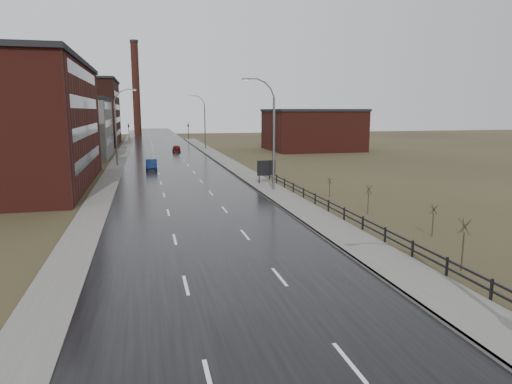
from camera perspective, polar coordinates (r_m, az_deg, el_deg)
road at (r=69.18m, az=-10.36°, el=3.21°), size 14.00×300.00×0.06m
sidewalk_right at (r=46.06m, az=2.29°, el=0.02°), size 3.20×180.00×0.18m
curb_right at (r=45.68m, az=0.46°, el=-0.06°), size 0.16×180.00×0.18m
sidewalk_left at (r=69.20m, az=-17.16°, el=2.95°), size 2.40×260.00×0.12m
warehouse_mid at (r=87.78m, az=-23.11°, el=7.43°), size 16.32×20.40×10.50m
warehouse_far at (r=118.15m, az=-23.29°, el=9.12°), size 26.52×24.48×15.50m
building_right at (r=96.91m, az=7.07°, el=7.75°), size 18.36×16.32×8.50m
smokestack at (r=158.78m, az=-14.77°, el=12.45°), size 2.70×2.70×30.70m
streetlight_right_mid at (r=46.34m, az=1.88°, el=7.24°), size 3.36×0.28×11.35m
streetlight_left at (r=70.73m, az=-16.91°, el=7.81°), size 3.36×0.28×11.35m
streetlight_right_far at (r=99.40m, az=-6.58°, el=8.72°), size 3.36×0.28×11.35m
guardrail at (r=31.32m, az=13.77°, el=-3.94°), size 0.10×53.05×1.10m
shrub_c at (r=25.78m, az=24.48°, el=-5.87°), size 0.65×0.69×2.77m
shrub_d at (r=32.03m, az=21.26°, el=-3.25°), size 0.51×0.54×2.14m
shrub_e at (r=37.46m, az=13.86°, el=-0.81°), size 0.56×0.59×2.35m
shrub_f at (r=44.14m, az=9.19°, el=0.62°), size 0.44×0.46×1.84m
billboard at (r=50.73m, az=1.29°, el=2.93°), size 2.10×0.17×2.74m
traffic_light_left at (r=128.71m, az=-15.66°, el=8.17°), size 0.58×2.73×5.30m
traffic_light_right at (r=129.19m, az=-8.48°, el=8.44°), size 0.58×2.73×5.30m
car_near at (r=65.23m, az=-12.94°, el=3.32°), size 1.55×4.37×1.44m
car_far at (r=93.04m, az=-9.91°, el=5.38°), size 1.95×4.19×1.39m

